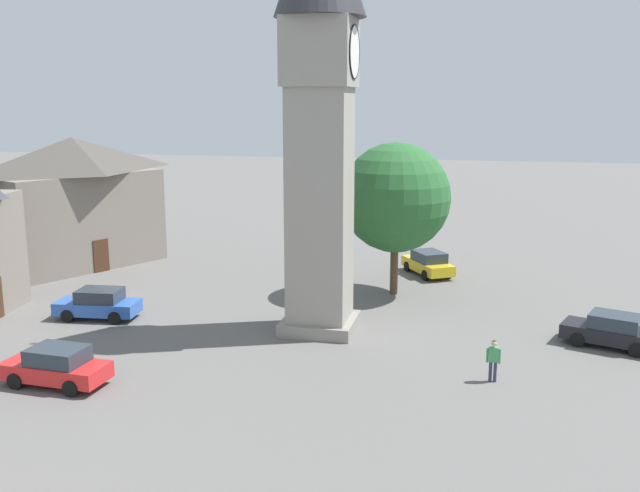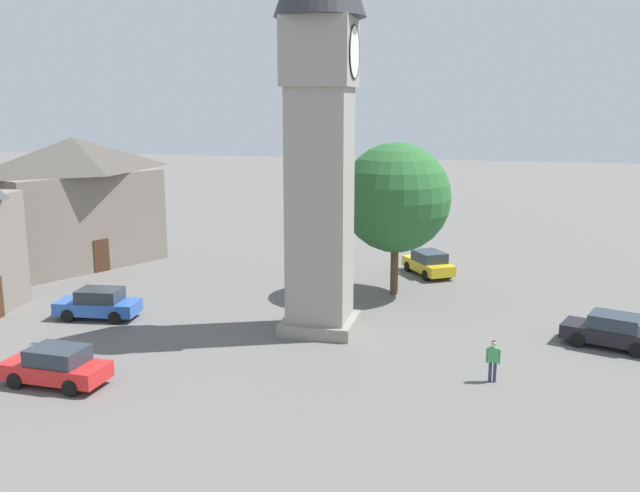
{
  "view_description": "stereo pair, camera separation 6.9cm",
  "coord_description": "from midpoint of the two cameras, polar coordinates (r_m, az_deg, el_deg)",
  "views": [
    {
      "loc": [
        -31.77,
        -7.36,
        10.87
      ],
      "look_at": [
        0.0,
        0.0,
        4.11
      ],
      "focal_mm": 39.86,
      "sensor_mm": 36.0,
      "label": 1
    },
    {
      "loc": [
        -31.75,
        -7.43,
        10.87
      ],
      "look_at": [
        0.0,
        0.0,
        4.11
      ],
      "focal_mm": 39.86,
      "sensor_mm": 36.0,
      "label": 2
    }
  ],
  "objects": [
    {
      "name": "car_silver_kerb",
      "position": [
        34.38,
        22.44,
        -6.31
      ],
      "size": [
        3.0,
        4.46,
        1.53
      ],
      "color": "black",
      "rests_on": "ground"
    },
    {
      "name": "ground_plane",
      "position": [
        34.37,
        0.06,
        -6.73
      ],
      "size": [
        200.0,
        200.0,
        0.0
      ],
      "primitive_type": "plane",
      "color": "#605E5B"
    },
    {
      "name": "car_blue_kerb",
      "position": [
        37.58,
        -17.32,
        -4.44
      ],
      "size": [
        2.12,
        4.28,
        1.53
      ],
      "color": "#2D5BB7",
      "rests_on": "ground"
    },
    {
      "name": "pedestrian",
      "position": [
        28.81,
        13.8,
        -8.67
      ],
      "size": [
        0.24,
        0.56,
        1.69
      ],
      "color": "#2D3351",
      "rests_on": "ground"
    },
    {
      "name": "building_corner_back",
      "position": [
        49.13,
        -18.95,
        3.41
      ],
      "size": [
        12.21,
        9.72,
        8.49
      ],
      "color": "slate",
      "rests_on": "ground"
    },
    {
      "name": "clock_tower",
      "position": [
        32.63,
        0.06,
        13.74
      ],
      "size": [
        4.12,
        4.12,
        20.59
      ],
      "color": "gray",
      "rests_on": "ground"
    },
    {
      "name": "car_white_side",
      "position": [
        45.17,
        8.74,
        -1.36
      ],
      "size": [
        4.39,
        3.64,
        1.53
      ],
      "color": "gold",
      "rests_on": "ground"
    },
    {
      "name": "car_red_corner",
      "position": [
        29.62,
        -20.38,
        -9.02
      ],
      "size": [
        2.0,
        4.22,
        1.53
      ],
      "color": "red",
      "rests_on": "ground"
    },
    {
      "name": "tree",
      "position": [
        39.6,
        6.16,
        3.88
      ],
      "size": [
        6.1,
        6.1,
        8.58
      ],
      "color": "brown",
      "rests_on": "ground"
    }
  ]
}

